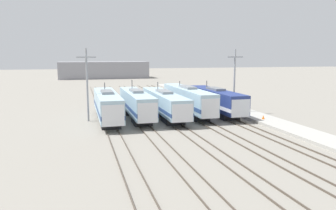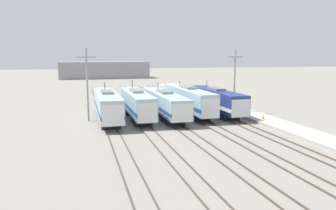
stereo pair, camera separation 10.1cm
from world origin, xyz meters
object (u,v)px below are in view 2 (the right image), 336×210
Objects in this scene: locomotive_center_left at (137,104)px; traffic_cone at (263,117)px; locomotive_center at (165,104)px; catenary_tower_right at (235,80)px; locomotive_far_left at (108,106)px; catenary_tower_left at (87,83)px; locomotive_center_right at (188,100)px; locomotive_far_right at (217,101)px.

locomotive_center_left is 18.01m from traffic_cone.
locomotive_center is 1.83× the size of catenary_tower_right.
catenary_tower_left reaches higher than locomotive_far_left.
locomotive_center_left is 31.05× the size of traffic_cone.
locomotive_center_right is at bearing 132.67° from traffic_cone.
locomotive_center_left is at bearing -178.59° from locomotive_center.
locomotive_far_right is at bearing 4.96° from locomotive_far_left.
locomotive_far_right reaches higher than traffic_cone.
locomotive_center_left is 0.91× the size of locomotive_center.
locomotive_far_right is at bearing 1.66° from catenary_tower_left.
catenary_tower_left is (-15.43, -1.80, 3.15)m from locomotive_center_right.
locomotive_center is at bearing 179.88° from catenary_tower_right.
catenary_tower_left is (-6.89, 0.08, 3.23)m from locomotive_center_left.
catenary_tower_left is 1.00× the size of catenary_tower_right.
locomotive_center_left reaches higher than locomotive_far_left.
catenary_tower_right reaches higher than locomotive_far_right.
locomotive_center_right is 1.89× the size of catenary_tower_right.
catenary_tower_left is at bearing -179.88° from locomotive_center.
locomotive_center_left is at bearing -167.60° from locomotive_center_right.
locomotive_center_right is at bearing 12.40° from locomotive_center_left.
locomotive_center is at bearing -176.33° from locomotive_far_right.
traffic_cone is at bearing -81.02° from catenary_tower_right.
locomotive_center_left is (4.27, 0.83, -0.02)m from locomotive_far_left.
locomotive_center_right is at bearing 163.99° from locomotive_far_right.
locomotive_center_left is at bearing -0.67° from catenary_tower_left.
locomotive_center_right is 4.44m from locomotive_far_right.
locomotive_center_left reaches higher than locomotive_far_right.
catenary_tower_right is 18.65× the size of traffic_cone.
locomotive_center is 1.08× the size of locomotive_far_right.
catenary_tower_left reaches higher than traffic_cone.
locomotive_center is at bearing 0.12° from catenary_tower_left.
locomotive_center_right is 15.85m from catenary_tower_left.
catenary_tower_right is at bearing -14.47° from locomotive_center_right.
traffic_cone is (8.05, -8.74, -1.58)m from locomotive_center_right.
traffic_cone is (23.48, -6.94, -4.73)m from catenary_tower_left.
locomotive_far_right reaches higher than locomotive_center.
locomotive_center_right is at bearing 6.64° from catenary_tower_left.
locomotive_center is 34.09× the size of traffic_cone.
catenary_tower_right is (22.38, 0.00, 0.00)m from catenary_tower_left.
catenary_tower_left is at bearing 163.53° from traffic_cone.
catenary_tower_right is (6.96, -1.80, 3.15)m from locomotive_center_right.
locomotive_center_right is 1.89× the size of catenary_tower_left.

